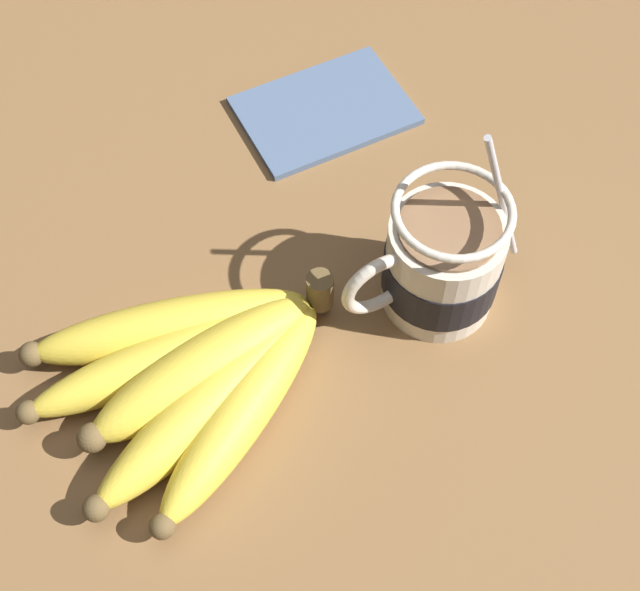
# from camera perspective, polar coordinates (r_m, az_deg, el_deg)

# --- Properties ---
(table) EXTENTS (0.91, 0.91, 0.03)m
(table) POSITION_cam_1_polar(r_m,az_deg,el_deg) (0.67, -0.40, -2.77)
(table) COLOR brown
(table) RESTS_ON ground
(coffee_mug) EXTENTS (0.15, 0.08, 0.17)m
(coffee_mug) POSITION_cam_1_polar(r_m,az_deg,el_deg) (0.63, 7.74, 2.07)
(coffee_mug) COLOR beige
(coffee_mug) RESTS_ON table
(banana_bunch) EXTENTS (0.23, 0.19, 0.05)m
(banana_bunch) POSITION_cam_1_polar(r_m,az_deg,el_deg) (0.62, -7.80, -4.82)
(banana_bunch) COLOR brown
(banana_bunch) RESTS_ON table
(napkin) EXTENTS (0.14, 0.10, 0.01)m
(napkin) POSITION_cam_1_polar(r_m,az_deg,el_deg) (0.78, 0.30, 11.76)
(napkin) COLOR slate
(napkin) RESTS_ON table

